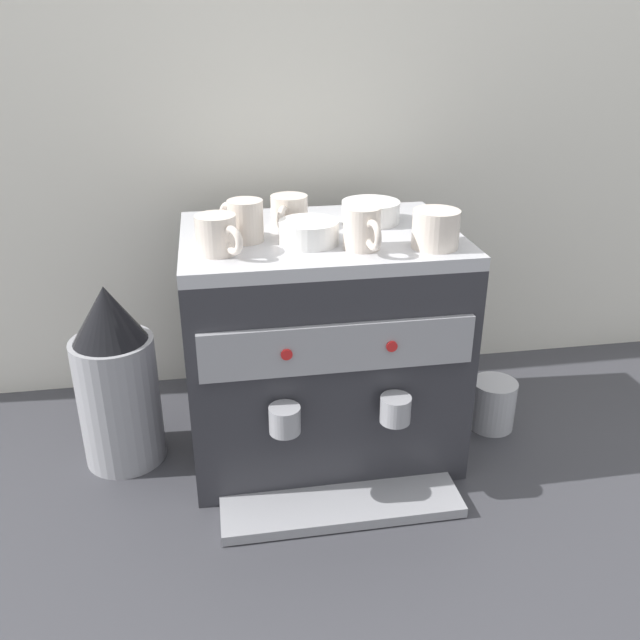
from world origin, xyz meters
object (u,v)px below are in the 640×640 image
object	(u,v)px
ceramic_cup_3	(363,229)
milk_pitcher	(493,404)
ceramic_cup_2	(289,212)
espresso_machine	(320,344)
ceramic_cup_4	(437,228)
ceramic_cup_1	(217,235)
ceramic_cup_0	(244,220)
ceramic_bowl_0	(309,233)
ceramic_bowl_1	(371,212)
coffee_grinder	(117,380)

from	to	relation	value
ceramic_cup_3	milk_pitcher	distance (m)	0.56
ceramic_cup_3	ceramic_cup_2	bearing A→B (deg)	126.11
ceramic_cup_2	espresso_machine	bearing A→B (deg)	-40.70
ceramic_cup_3	ceramic_cup_4	xyz separation A→B (m)	(0.13, -0.01, -0.00)
espresso_machine	ceramic_cup_1	world-z (taller)	ceramic_cup_1
espresso_machine	ceramic_cup_0	xyz separation A→B (m)	(-0.14, -0.02, 0.27)
ceramic_cup_3	ceramic_bowl_0	size ratio (longest dim) A/B	0.96
ceramic_cup_0	ceramic_bowl_1	xyz separation A→B (m)	(0.26, 0.08, -0.02)
espresso_machine	ceramic_bowl_1	distance (m)	0.28
coffee_grinder	milk_pitcher	world-z (taller)	coffee_grinder
milk_pitcher	ceramic_bowl_1	bearing A→B (deg)	165.19
ceramic_cup_1	ceramic_cup_3	world-z (taller)	ceramic_cup_3
milk_pitcher	ceramic_cup_4	bearing A→B (deg)	-153.45
coffee_grinder	ceramic_bowl_0	bearing A→B (deg)	-9.53
espresso_machine	milk_pitcher	size ratio (longest dim) A/B	4.69
ceramic_cup_2	ceramic_cup_4	xyz separation A→B (m)	(0.24, -0.16, 0.00)
ceramic_cup_3	ceramic_cup_4	distance (m)	0.13
ceramic_cup_3	espresso_machine	bearing A→B (deg)	118.35
coffee_grinder	milk_pitcher	bearing A→B (deg)	-1.62
ceramic_cup_3	milk_pitcher	xyz separation A→B (m)	(0.33, 0.09, -0.45)
ceramic_cup_4	ceramic_cup_3	bearing A→B (deg)	176.85
ceramic_cup_0	milk_pitcher	bearing A→B (deg)	0.51
ceramic_cup_0	coffee_grinder	world-z (taller)	ceramic_cup_0
ceramic_bowl_0	ceramic_bowl_1	distance (m)	0.18
milk_pitcher	ceramic_bowl_0	bearing A→B (deg)	-174.37
ceramic_bowl_0	ceramic_bowl_1	size ratio (longest dim) A/B	0.94
ceramic_cup_0	ceramic_bowl_0	bearing A→B (deg)	-17.77
ceramic_cup_2	ceramic_bowl_1	xyz separation A→B (m)	(0.17, 0.01, -0.01)
ceramic_cup_2	ceramic_cup_0	bearing A→B (deg)	-143.69
ceramic_bowl_1	coffee_grinder	xyz separation A→B (m)	(-0.52, -0.05, -0.30)
ceramic_cup_1	milk_pitcher	xyz separation A→B (m)	(0.58, 0.07, -0.44)
ceramic_cup_3	ceramic_bowl_1	world-z (taller)	ceramic_cup_3
ceramic_cup_3	ceramic_bowl_0	world-z (taller)	ceramic_cup_3
espresso_machine	ceramic_cup_4	distance (m)	0.35
espresso_machine	ceramic_cup_3	xyz separation A→B (m)	(0.06, -0.11, 0.27)
coffee_grinder	ceramic_cup_0	bearing A→B (deg)	-5.87
ceramic_bowl_0	ceramic_cup_0	bearing A→B (deg)	162.23
ceramic_bowl_0	milk_pitcher	distance (m)	0.60
ceramic_cup_0	ceramic_cup_4	distance (m)	0.35
espresso_machine	ceramic_cup_3	bearing A→B (deg)	-61.65
ceramic_cup_1	ceramic_cup_2	bearing A→B (deg)	44.00
ceramic_cup_3	milk_pitcher	world-z (taller)	ceramic_cup_3
milk_pitcher	espresso_machine	bearing A→B (deg)	177.79
coffee_grinder	milk_pitcher	size ratio (longest dim) A/B	3.41
espresso_machine	ceramic_bowl_0	xyz separation A→B (m)	(-0.03, -0.06, 0.25)
ceramic_cup_2	milk_pitcher	bearing A→B (deg)	-7.93
ceramic_cup_2	ceramic_bowl_0	xyz separation A→B (m)	(0.02, -0.10, -0.01)
ceramic_cup_0	ceramic_bowl_0	size ratio (longest dim) A/B	0.86
ceramic_cup_4	ceramic_bowl_1	size ratio (longest dim) A/B	0.91
ceramic_bowl_0	ceramic_bowl_1	bearing A→B (deg)	38.78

